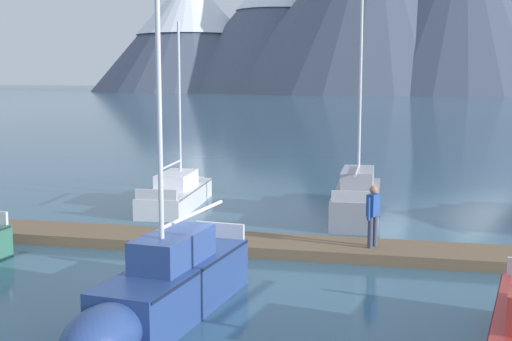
% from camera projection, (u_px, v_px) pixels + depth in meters
% --- Properties ---
extents(ground_plane, '(700.00, 700.00, 0.00)m').
position_uv_depth(ground_plane, '(194.00, 291.00, 15.56)').
color(ground_plane, '#335B75').
extents(mountain_west_summit, '(68.87, 68.87, 40.18)m').
position_uv_depth(mountain_west_summit, '(190.00, 29.00, 234.82)').
color(mountain_west_summit, '#4C566B').
rests_on(mountain_west_summit, ground).
extents(mountain_central_massif, '(74.08, 74.08, 42.06)m').
position_uv_depth(mountain_central_massif, '(276.00, 27.00, 229.07)').
color(mountain_central_massif, '#4C566B').
rests_on(mountain_central_massif, ground).
extents(dock, '(24.52, 2.30, 0.30)m').
position_uv_depth(dock, '(239.00, 244.00, 19.39)').
color(dock, brown).
rests_on(dock, ground).
extents(sailboat_mid_dock_port, '(2.12, 6.78, 6.94)m').
position_uv_depth(sailboat_mid_dock_port, '(180.00, 191.00, 26.08)').
color(sailboat_mid_dock_port, silver).
rests_on(sailboat_mid_dock_port, ground).
extents(sailboat_mid_dock_starboard, '(1.90, 6.30, 9.25)m').
position_uv_depth(sailboat_mid_dock_starboard, '(163.00, 289.00, 13.50)').
color(sailboat_mid_dock_starboard, navy).
rests_on(sailboat_mid_dock_starboard, ground).
extents(sailboat_far_berth, '(1.83, 6.86, 8.55)m').
position_uv_depth(sailboat_far_berth, '(358.00, 196.00, 24.21)').
color(sailboat_far_berth, '#93939E').
rests_on(sailboat_far_berth, ground).
extents(person_on_dock, '(0.36, 0.55, 1.69)m').
position_uv_depth(person_on_dock, '(373.00, 212.00, 18.28)').
color(person_on_dock, '#384256').
rests_on(person_on_dock, dock).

